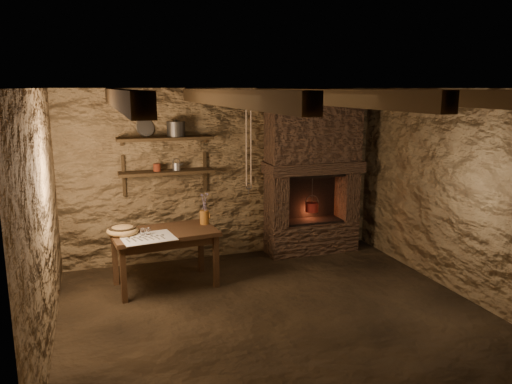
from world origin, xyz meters
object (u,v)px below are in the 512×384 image
object	(u,v)px
stoneware_jug	(204,211)
iron_stockpot	(176,130)
work_table	(165,256)
wooden_bowl	(123,231)
red_pot	(312,207)

from	to	relation	value
stoneware_jug	iron_stockpot	xyz separation A→B (m)	(-0.23, 0.58, 0.98)
work_table	stoneware_jug	world-z (taller)	stoneware_jug
stoneware_jug	wooden_bowl	distance (m)	1.04
work_table	red_pot	xyz separation A→B (m)	(2.24, 0.61, 0.32)
wooden_bowl	work_table	bearing A→B (deg)	-0.05
iron_stockpot	red_pot	distance (m)	2.26
iron_stockpot	red_pot	size ratio (longest dim) A/B	0.44
work_table	iron_stockpot	bearing A→B (deg)	61.17
stoneware_jug	red_pot	size ratio (longest dim) A/B	0.75
wooden_bowl	iron_stockpot	xyz separation A→B (m)	(0.79, 0.73, 1.11)
wooden_bowl	iron_stockpot	size ratio (longest dim) A/B	1.56
stoneware_jug	iron_stockpot	bearing A→B (deg)	94.34
wooden_bowl	iron_stockpot	distance (m)	1.55
work_table	stoneware_jug	size ratio (longest dim) A/B	3.24
work_table	wooden_bowl	bearing A→B (deg)	173.68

